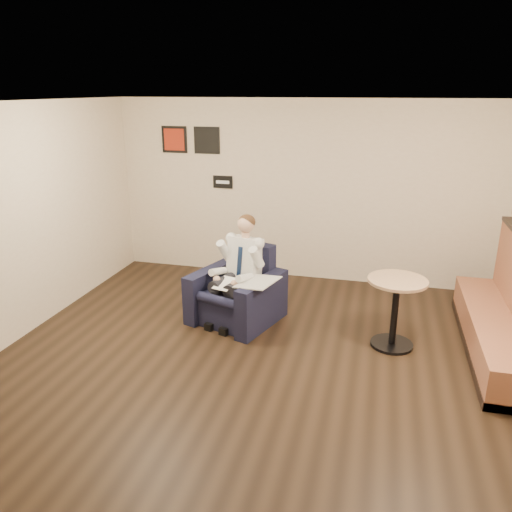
% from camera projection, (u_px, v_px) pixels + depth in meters
% --- Properties ---
extents(ground, '(6.00, 6.00, 0.00)m').
position_uv_depth(ground, '(255.00, 371.00, 5.45)').
color(ground, black).
rests_on(ground, ground).
extents(wall_back, '(6.00, 0.02, 2.80)m').
position_uv_depth(wall_back, '(303.00, 192.00, 7.75)').
color(wall_back, beige).
rests_on(wall_back, ground).
extents(wall_front, '(6.00, 0.02, 2.80)m').
position_uv_depth(wall_front, '(88.00, 447.00, 2.24)').
color(wall_front, beige).
rests_on(wall_front, ground).
extents(wall_left, '(0.02, 6.00, 2.80)m').
position_uv_depth(wall_left, '(1.00, 229.00, 5.70)').
color(wall_left, beige).
rests_on(wall_left, ground).
extents(ceiling, '(6.00, 6.00, 0.02)m').
position_uv_depth(ceiling, '(254.00, 103.00, 4.55)').
color(ceiling, white).
rests_on(ceiling, wall_back).
extents(seating_sign, '(0.32, 0.02, 0.20)m').
position_uv_depth(seating_sign, '(223.00, 182.00, 8.01)').
color(seating_sign, black).
rests_on(seating_sign, wall_back).
extents(art_print_left, '(0.42, 0.03, 0.42)m').
position_uv_depth(art_print_left, '(174.00, 139.00, 7.99)').
color(art_print_left, '#A42814').
rests_on(art_print_left, wall_back).
extents(art_print_right, '(0.42, 0.03, 0.42)m').
position_uv_depth(art_print_right, '(207.00, 140.00, 7.86)').
color(art_print_right, black).
rests_on(art_print_right, wall_back).
extents(armchair, '(1.26, 1.26, 0.97)m').
position_uv_depth(armchair, '(236.00, 286.00, 6.51)').
color(armchair, black).
rests_on(armchair, ground).
extents(seated_man, '(0.90, 1.10, 1.33)m').
position_uv_depth(seated_man, '(230.00, 276.00, 6.35)').
color(seated_man, silver).
rests_on(seated_man, armchair).
extents(lap_papers, '(0.29, 0.36, 0.01)m').
position_uv_depth(lap_papers, '(225.00, 283.00, 6.29)').
color(lap_papers, white).
rests_on(lap_papers, seated_man).
extents(newspaper, '(0.54, 0.62, 0.01)m').
position_uv_depth(newspaper, '(258.00, 282.00, 6.16)').
color(newspaper, silver).
rests_on(newspaper, armchair).
extents(side_table, '(0.63, 0.63, 0.46)m').
position_uv_depth(side_table, '(248.00, 298.00, 6.76)').
color(side_table, black).
rests_on(side_table, ground).
extents(green_folder, '(0.46, 0.33, 0.01)m').
position_uv_depth(green_folder, '(245.00, 282.00, 6.68)').
color(green_folder, green).
rests_on(green_folder, side_table).
extents(coffee_mug, '(0.09, 0.09, 0.10)m').
position_uv_depth(coffee_mug, '(264.00, 278.00, 6.71)').
color(coffee_mug, white).
rests_on(coffee_mug, side_table).
extents(smartphone, '(0.16, 0.11, 0.01)m').
position_uv_depth(smartphone, '(256.00, 279.00, 6.81)').
color(smartphone, black).
rests_on(smartphone, side_table).
extents(banquette, '(0.61, 2.55, 1.31)m').
position_uv_depth(banquette, '(500.00, 300.00, 5.66)').
color(banquette, brown).
rests_on(banquette, ground).
extents(cafe_table, '(0.77, 0.77, 0.85)m').
position_uv_depth(cafe_table, '(395.00, 313.00, 5.85)').
color(cafe_table, '#A27A58').
rests_on(cafe_table, ground).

